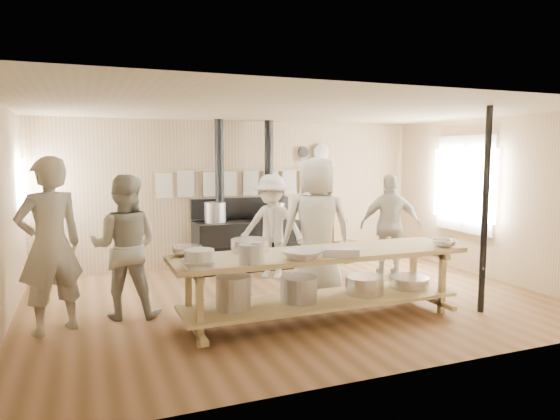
{
  "coord_description": "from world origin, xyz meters",
  "views": [
    {
      "loc": [
        -2.61,
        -6.18,
        2.0
      ],
      "look_at": [
        -0.1,
        0.2,
        1.24
      ],
      "focal_mm": 32.0,
      "sensor_mm": 36.0,
      "label": 1
    }
  ],
  "objects": [
    {
      "name": "cook_center",
      "position": [
        0.34,
        -0.05,
        0.99
      ],
      "size": [
        1.09,
        0.85,
        1.98
      ],
      "primitive_type": "imported",
      "rotation": [
        0.0,
        0.0,
        2.89
      ],
      "color": "beige",
      "rests_on": "ground"
    },
    {
      "name": "ground",
      "position": [
        0.0,
        0.0,
        0.0
      ],
      "size": [
        7.0,
        7.0,
        0.0
      ],
      "primitive_type": "plane",
      "color": "brown",
      "rests_on": "ground"
    },
    {
      "name": "support_post",
      "position": [
        2.05,
        -1.35,
        1.3
      ],
      "size": [
        0.08,
        0.08,
        2.6
      ],
      "primitive_type": "cylinder",
      "color": "black",
      "rests_on": "ground"
    },
    {
      "name": "left_opening",
      "position": [
        -3.45,
        2.0,
        1.6
      ],
      "size": [
        0.0,
        0.9,
        0.9
      ],
      "color": "white",
      "rests_on": "ground"
    },
    {
      "name": "cook_far_left",
      "position": [
        -3.0,
        -0.15,
        0.99
      ],
      "size": [
        0.86,
        0.73,
        1.99
      ],
      "primitive_type": "imported",
      "rotation": [
        0.0,
        0.0,
        3.56
      ],
      "color": "beige",
      "rests_on": "ground"
    },
    {
      "name": "bucket_galv",
      "position": [
        -1.01,
        -1.23,
        0.95
      ],
      "size": [
        0.29,
        0.29,
        0.21
      ],
      "primitive_type": "cylinder",
      "rotation": [
        0.0,
        0.0,
        -0.34
      ],
      "color": "gray",
      "rests_on": "prep_table"
    },
    {
      "name": "cook_right",
      "position": [
        2.05,
        0.71,
        0.84
      ],
      "size": [
        1.07,
        0.77,
        1.69
      ],
      "primitive_type": "imported",
      "rotation": [
        0.0,
        0.0,
        2.73
      ],
      "color": "beige",
      "rests_on": "ground"
    },
    {
      "name": "cook_left",
      "position": [
        -2.18,
        0.12,
        0.88
      ],
      "size": [
        1.01,
        0.88,
        1.76
      ],
      "primitive_type": "imported",
      "rotation": [
        0.0,
        0.0,
        2.86
      ],
      "color": "beige",
      "rests_on": "ground"
    },
    {
      "name": "bowl_white_b",
      "position": [
        -0.4,
        -1.23,
        0.9
      ],
      "size": [
        0.57,
        0.57,
        0.1
      ],
      "primitive_type": "imported",
      "rotation": [
        0.0,
        0.0,
        2.13
      ],
      "color": "silver",
      "rests_on": "prep_table"
    },
    {
      "name": "stove",
      "position": [
        -0.01,
        2.12,
        0.52
      ],
      "size": [
        1.9,
        0.75,
        2.6
      ],
      "color": "black",
      "rests_on": "ground"
    },
    {
      "name": "roasting_pan",
      "position": [
        0.08,
        -1.2,
        0.9
      ],
      "size": [
        0.49,
        0.41,
        0.09
      ],
      "primitive_type": "cube",
      "rotation": [
        0.0,
        0.0,
        -0.37
      ],
      "color": "#B2B2B7",
      "rests_on": "prep_table"
    },
    {
      "name": "cook_by_window",
      "position": [
        0.19,
        1.3,
        0.84
      ],
      "size": [
        1.24,
        1.16,
        1.68
      ],
      "primitive_type": "imported",
      "rotation": [
        0.0,
        0.0,
        -0.65
      ],
      "color": "beige",
      "rests_on": "ground"
    },
    {
      "name": "window_right",
      "position": [
        3.47,
        0.6,
        1.5
      ],
      "size": [
        0.09,
        1.5,
        1.65
      ],
      "color": "beige",
      "rests_on": "ground"
    },
    {
      "name": "deep_bowl_enamel",
      "position": [
        -1.55,
        -1.23,
        0.94
      ],
      "size": [
        0.37,
        0.37,
        0.19
      ],
      "primitive_type": "cylinder",
      "rotation": [
        0.0,
        0.0,
        0.27
      ],
      "color": "silver",
      "rests_on": "prep_table"
    },
    {
      "name": "bowl_steel_b",
      "position": [
        1.55,
        -1.21,
        0.9
      ],
      "size": [
        0.32,
        0.32,
        0.09
      ],
      "primitive_type": "imported",
      "rotation": [
        0.0,
        0.0,
        3.23
      ],
      "color": "silver",
      "rests_on": "prep_table"
    },
    {
      "name": "back_wall_shelf",
      "position": [
        1.46,
        2.43,
        2.0
      ],
      "size": [
        0.63,
        0.14,
        0.32
      ],
      "color": "tan",
      "rests_on": "ground"
    },
    {
      "name": "mixing_bowl_large",
      "position": [
        -0.79,
        -0.57,
        0.92
      ],
      "size": [
        0.53,
        0.53,
        0.15
      ],
      "primitive_type": "cylinder",
      "rotation": [
        0.0,
        0.0,
        0.17
      ],
      "color": "silver",
      "rests_on": "prep_table"
    },
    {
      "name": "room_shell",
      "position": [
        0.0,
        0.0,
        1.62
      ],
      "size": [
        7.0,
        7.0,
        7.0
      ],
      "color": "tan",
      "rests_on": "ground"
    },
    {
      "name": "bowl_white_a",
      "position": [
        -1.55,
        -1.23,
        0.9
      ],
      "size": [
        0.47,
        0.47,
        0.09
      ],
      "primitive_type": "imported",
      "rotation": [
        0.0,
        0.0,
        -0.33
      ],
      "color": "silver",
      "rests_on": "prep_table"
    },
    {
      "name": "chair",
      "position": [
        1.91,
        1.96,
        0.23
      ],
      "size": [
        0.46,
        0.46,
        0.78
      ],
      "rotation": [
        0.0,
        0.0,
        0.33
      ],
      "color": "brown",
      "rests_on": "ground"
    },
    {
      "name": "pitcher",
      "position": [
        -0.92,
        -1.23,
        0.96
      ],
      "size": [
        0.15,
        0.15,
        0.23
      ],
      "primitive_type": "cylinder",
      "rotation": [
        0.0,
        0.0,
        0.05
      ],
      "color": "silver",
      "rests_on": "prep_table"
    },
    {
      "name": "bowl_steel_a",
      "position": [
        -1.55,
        -0.57,
        0.9
      ],
      "size": [
        0.48,
        0.48,
        0.11
      ],
      "primitive_type": "imported",
      "rotation": [
        0.0,
        0.0,
        1.04
      ],
      "color": "silver",
      "rests_on": "prep_table"
    },
    {
      "name": "prep_table",
      "position": [
        -0.01,
        -0.9,
        0.52
      ],
      "size": [
        3.6,
        0.9,
        0.85
      ],
      "color": "tan",
      "rests_on": "ground"
    },
    {
      "name": "towel_rail",
      "position": [
        -0.0,
        2.4,
        1.55
      ],
      "size": [
        3.0,
        0.04,
        0.47
      ],
      "color": "tan",
      "rests_on": "ground"
    }
  ]
}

